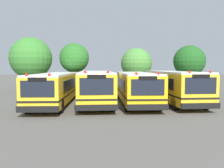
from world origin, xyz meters
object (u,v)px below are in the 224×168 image
Objects in this scene: school_bus_1 at (96,86)px; school_bus_3 at (173,85)px; school_bus_2 at (136,86)px; school_bus_0 at (57,87)px; tree_2 at (136,63)px; tree_3 at (190,62)px; tree_1 at (74,58)px; tree_0 at (30,58)px.

school_bus_1 and school_bus_3 have the same top height.
school_bus_2 is 0.99× the size of school_bus_3.
school_bus_0 is 12.93m from tree_2.
school_bus_2 is at bearing -132.60° from tree_3.
school_bus_1 is 1.77× the size of tree_1.
tree_1 is at bearing -94.28° from school_bus_0.
tree_2 is 6.47m from tree_3.
tree_2 is at bearing -99.15° from school_bus_2.
school_bus_1 is at bearing -116.93° from tree_2.
school_bus_3 is 1.77× the size of tree_3.
tree_1 is 7.97m from tree_2.
school_bus_0 is 3.20m from school_bus_1.
school_bus_1 is at bearing -1.82° from school_bus_2.
tree_3 is at bearing -11.95° from tree_2.
school_bus_0 is at bearing -130.45° from tree_2.
tree_0 reaches higher than school_bus_3.
school_bus_0 is 2.01× the size of tree_1.
school_bus_1 reaches higher than school_bus_0.
tree_2 is at bearing -118.09° from school_bus_1.
school_bus_0 is at bearing -150.19° from tree_3.
school_bus_0 is 7.65m from tree_1.
tree_0 reaches higher than school_bus_2.
tree_2 is (1.79, 10.17, 2.14)m from school_bus_2.
school_bus_2 is 14.91m from tree_0.
tree_1 is at bearing -19.01° from tree_0.
tree_3 is at bearing -148.56° from school_bus_0.
tree_0 is at bearing 178.08° from tree_3.
school_bus_2 is 1.74× the size of tree_1.
school_bus_2 is 3.27m from school_bus_3.
school_bus_1 is 11.42m from tree_2.
school_bus_0 is 1.15× the size of school_bus_2.
school_bus_3 is (9.74, -0.18, 0.07)m from school_bus_0.
tree_1 is (-5.74, 7.60, 2.63)m from school_bus_2.
school_bus_3 is 1.76× the size of tree_1.
school_bus_2 is at bearing -52.91° from tree_1.
tree_1 is (0.74, 7.13, 2.65)m from school_bus_0.
tree_1 is at bearing -174.93° from tree_3.
school_bus_1 is at bearing -0.34° from school_bus_3.
tree_3 is (6.33, -1.34, 0.12)m from tree_2.
tree_0 is at bearing -33.93° from school_bus_3.
tree_0 reaches higher than tree_2.
school_bus_2 is at bearing 176.19° from school_bus_1.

